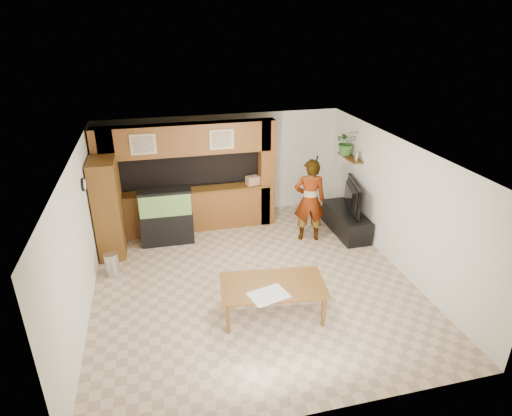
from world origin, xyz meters
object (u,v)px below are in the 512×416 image
object	(u,v)px
pantry_cabinet	(108,209)
dining_table	(273,301)
television	(348,197)
person	(310,200)
aquarium	(166,217)

from	to	relation	value
pantry_cabinet	dining_table	world-z (taller)	pantry_cabinet
television	person	xyz separation A→B (m)	(-0.99, -0.11, 0.06)
pantry_cabinet	dining_table	distance (m)	4.11
aquarium	dining_table	bearing A→B (deg)	-61.66
pantry_cabinet	television	bearing A→B (deg)	-2.97
aquarium	dining_table	size ratio (longest dim) A/B	0.73
person	aquarium	bearing A→B (deg)	2.98
pantry_cabinet	television	xyz separation A→B (m)	(5.35, -0.28, -0.15)
aquarium	person	distance (m)	3.24
person	television	bearing A→B (deg)	-159.69
aquarium	dining_table	xyz separation A→B (m)	(1.60, -3.13, -0.32)
pantry_cabinet	aquarium	world-z (taller)	pantry_cabinet
pantry_cabinet	person	bearing A→B (deg)	-5.14
television	dining_table	xyz separation A→B (m)	(-2.56, -2.65, -0.60)
pantry_cabinet	television	world-z (taller)	pantry_cabinet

